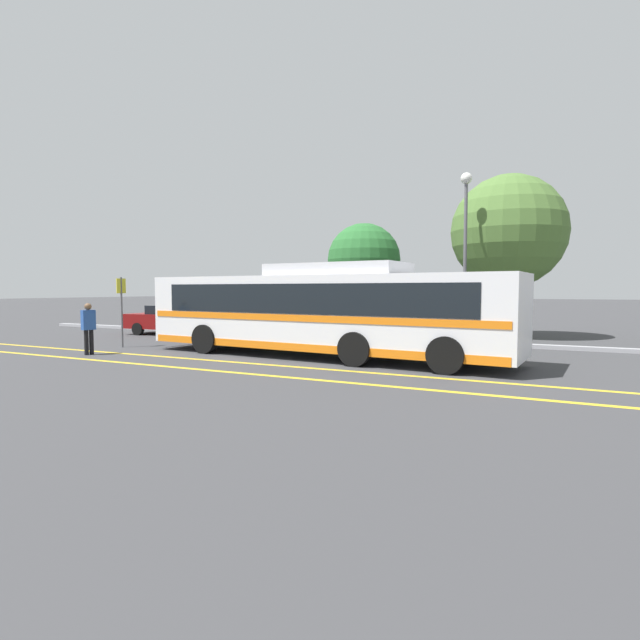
% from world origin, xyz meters
% --- Properties ---
extents(ground_plane, '(220.00, 220.00, 0.00)m').
position_xyz_m(ground_plane, '(0.00, 0.00, 0.00)').
color(ground_plane, '#38383A').
extents(lane_strip_0, '(32.52, 0.20, 0.01)m').
position_xyz_m(lane_strip_0, '(1.46, -2.58, 0.00)').
color(lane_strip_0, gold).
rests_on(lane_strip_0, ground_plane).
extents(lane_strip_1, '(32.52, 0.20, 0.01)m').
position_xyz_m(lane_strip_1, '(1.46, -4.14, 0.00)').
color(lane_strip_1, gold).
rests_on(lane_strip_1, ground_plane).
extents(curb_strip, '(40.52, 0.36, 0.15)m').
position_xyz_m(curb_strip, '(1.46, 5.31, 0.07)').
color(curb_strip, '#99999E').
rests_on(curb_strip, ground_plane).
extents(transit_bus, '(12.98, 3.55, 3.02)m').
position_xyz_m(transit_bus, '(1.48, -0.38, 1.53)').
color(transit_bus, silver).
rests_on(transit_bus, ground_plane).
extents(parked_car_0, '(5.00, 2.20, 1.43)m').
position_xyz_m(parked_car_0, '(-8.42, 3.70, 0.74)').
color(parked_car_0, maroon).
rests_on(parked_car_0, ground_plane).
extents(parked_car_1, '(4.30, 2.19, 1.26)m').
position_xyz_m(parked_car_1, '(-1.93, 3.69, 0.66)').
color(parked_car_1, '#335B33').
rests_on(parked_car_1, ground_plane).
extents(pedestrian_0, '(0.32, 0.46, 1.74)m').
position_xyz_m(pedestrian_0, '(-5.80, -3.30, 1.00)').
color(pedestrian_0, black).
rests_on(pedestrian_0, ground_plane).
extents(bus_stop_sign, '(0.07, 0.40, 2.67)m').
position_xyz_m(bus_stop_sign, '(-6.52, -1.23, 1.68)').
color(bus_stop_sign, '#59595E').
rests_on(bus_stop_sign, ground_plane).
extents(street_lamp, '(0.47, 0.47, 7.03)m').
position_xyz_m(street_lamp, '(4.81, 6.56, 4.84)').
color(street_lamp, '#59595E').
rests_on(street_lamp, ground_plane).
extents(tree_0, '(3.90, 3.90, 5.74)m').
position_xyz_m(tree_0, '(-1.15, 10.31, 3.79)').
color(tree_0, '#513823').
rests_on(tree_0, ground_plane).
extents(tree_1, '(5.14, 5.14, 7.42)m').
position_xyz_m(tree_1, '(6.22, 9.51, 4.84)').
color(tree_1, '#513823').
rests_on(tree_1, ground_plane).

